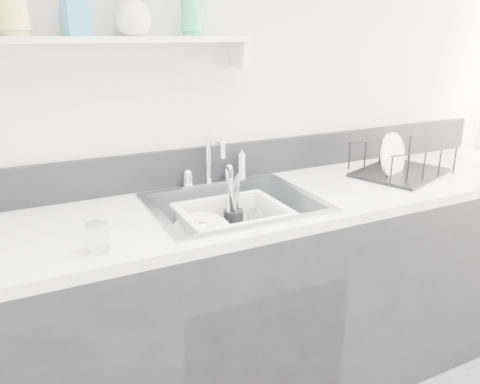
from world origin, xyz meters
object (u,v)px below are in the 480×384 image
counter_run (235,306)px  wash_tub (233,228)px  dish_rack (401,159)px  sink (234,225)px

counter_run → wash_tub: bearing=-126.6°
dish_rack → counter_run: bearing=160.6°
counter_run → sink: size_ratio=5.00×
sink → counter_run: bearing=0.0°
counter_run → dish_rack: dish_rack is taller
dish_rack → sink: bearing=160.6°
wash_tub → dish_rack: 0.89m
counter_run → wash_tub: size_ratio=8.06×
counter_run → dish_rack: size_ratio=7.61×
sink → dish_rack: bearing=0.9°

